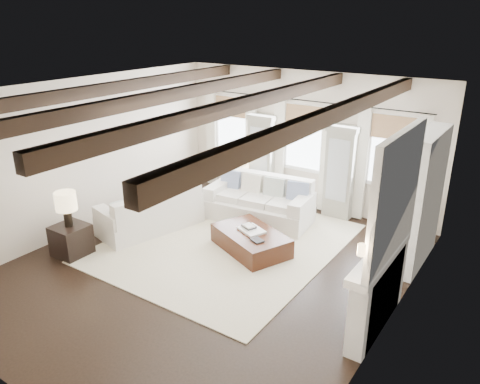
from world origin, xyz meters
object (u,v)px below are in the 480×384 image
Objects in this scene: sofa_left at (152,214)px; side_table_front at (71,240)px; sofa_back at (260,203)px; ottoman at (251,241)px; side_table_back at (242,190)px.

side_table_front is at bearing -107.05° from sofa_left.
sofa_back is 1.59× the size of ottoman.
sofa_back is 3.99× the size of side_table_front.
sofa_back is 2.40m from sofa_left.
sofa_left reaches higher than side_table_back.
side_table_front is (-0.51, -1.68, -0.08)m from sofa_left.
sofa_left is 2.30m from ottoman.
sofa_back is 1.21m from side_table_back.
sofa_back is 4.06m from side_table_front.
sofa_back is 1.03× the size of sofa_left.
ottoman is at bearing 36.94° from side_table_front.
side_table_front is 1.05× the size of side_table_back.
ottoman is 2.63m from side_table_back.
side_table_back reaches higher than ottoman.
side_table_front is (-2.13, -3.45, -0.09)m from sofa_back.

